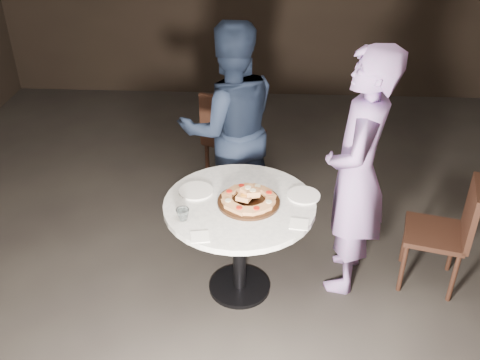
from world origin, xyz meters
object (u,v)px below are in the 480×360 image
object	(u,v)px
water_glass	(183,214)
table	(240,220)
serving_board	(249,202)
diner_navy	(230,128)
focaccia_pile	(249,197)
chair_far	(230,135)
chair_right	(449,228)
diner_teal	(357,175)

from	to	relation	value
water_glass	table	bearing A→B (deg)	31.90
serving_board	diner_navy	xyz separation A→B (m)	(-0.17, 0.84, 0.09)
focaccia_pile	chair_far	world-z (taller)	chair_far
focaccia_pile	table	bearing A→B (deg)	175.86
focaccia_pile	chair_far	size ratio (longest dim) A/B	0.38
water_glass	chair_right	world-z (taller)	chair_right
water_glass	chair_far	size ratio (longest dim) A/B	0.09
diner_navy	table	bearing A→B (deg)	81.32
table	chair_far	world-z (taller)	chair_far
serving_board	chair_far	size ratio (longest dim) A/B	0.43
serving_board	chair_far	bearing A→B (deg)	99.14
table	diner_navy	distance (m)	0.87
table	water_glass	xyz separation A→B (m)	(-0.32, -0.20, 0.17)
table	diner_teal	size ratio (longest dim) A/B	0.68
serving_board	water_glass	size ratio (longest dim) A/B	4.89
water_glass	chair_right	distance (m)	1.73
table	serving_board	distance (m)	0.15
serving_board	focaccia_pile	bearing A→B (deg)	106.50
chair_far	diner_navy	world-z (taller)	diner_navy
serving_board	chair_far	distance (m)	1.32
diner_navy	focaccia_pile	bearing A→B (deg)	84.97
table	serving_board	bearing A→B (deg)	-5.82
chair_right	diner_teal	bearing A→B (deg)	-77.48
chair_far	focaccia_pile	bearing A→B (deg)	120.73
focaccia_pile	serving_board	bearing A→B (deg)	-73.50
water_glass	diner_navy	world-z (taller)	diner_navy
water_glass	diner_teal	bearing A→B (deg)	18.80
water_glass	serving_board	bearing A→B (deg)	27.20
diner_navy	diner_teal	distance (m)	1.08
focaccia_pile	diner_navy	bearing A→B (deg)	101.58
serving_board	chair_far	xyz separation A→B (m)	(-0.21, 1.29, -0.20)
chair_right	diner_navy	xyz separation A→B (m)	(-1.47, 0.70, 0.34)
table	diner_teal	distance (m)	0.78
water_glass	chair_right	bearing A→B (deg)	11.26
focaccia_pile	water_glass	world-z (taller)	focaccia_pile
diner_teal	chair_far	bearing A→B (deg)	-128.41
table	serving_board	world-z (taller)	serving_board
chair_far	table	bearing A→B (deg)	118.31
serving_board	chair_far	world-z (taller)	chair_far
chair_far	chair_right	distance (m)	1.90
water_glass	chair_far	distance (m)	1.51
chair_right	diner_teal	size ratio (longest dim) A/B	0.48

